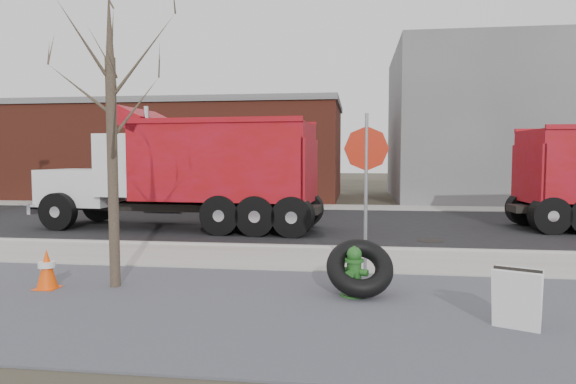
# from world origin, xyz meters

# --- Properties ---
(ground) EXTENTS (120.00, 120.00, 0.00)m
(ground) POSITION_xyz_m (0.00, 0.00, 0.00)
(ground) COLOR #383328
(ground) RESTS_ON ground
(gravel_verge) EXTENTS (60.00, 5.00, 0.03)m
(gravel_verge) POSITION_xyz_m (0.00, -3.50, 0.01)
(gravel_verge) COLOR slate
(gravel_verge) RESTS_ON ground
(sidewalk) EXTENTS (60.00, 2.50, 0.06)m
(sidewalk) POSITION_xyz_m (0.00, 0.25, 0.03)
(sidewalk) COLOR #9E9B93
(sidewalk) RESTS_ON ground
(curb) EXTENTS (60.00, 0.15, 0.11)m
(curb) POSITION_xyz_m (0.00, 1.55, 0.06)
(curb) COLOR #9E9B93
(curb) RESTS_ON ground
(road) EXTENTS (60.00, 9.40, 0.02)m
(road) POSITION_xyz_m (0.00, 6.30, 0.01)
(road) COLOR black
(road) RESTS_ON ground
(far_sidewalk) EXTENTS (60.00, 2.00, 0.06)m
(far_sidewalk) POSITION_xyz_m (0.00, 12.00, 0.03)
(far_sidewalk) COLOR #9E9B93
(far_sidewalk) RESTS_ON ground
(building_grey) EXTENTS (12.00, 10.00, 8.00)m
(building_grey) POSITION_xyz_m (9.00, 18.00, 4.00)
(building_grey) COLOR gray
(building_grey) RESTS_ON ground
(building_brick) EXTENTS (20.20, 8.20, 5.30)m
(building_brick) POSITION_xyz_m (-10.00, 17.00, 2.65)
(building_brick) COLOR maroon
(building_brick) RESTS_ON ground
(bare_tree) EXTENTS (3.20, 3.20, 5.20)m
(bare_tree) POSITION_xyz_m (-3.20, -2.60, 3.30)
(bare_tree) COLOR #382D23
(bare_tree) RESTS_ON ground
(fire_hydrant) EXTENTS (0.48, 0.47, 0.85)m
(fire_hydrant) POSITION_xyz_m (0.97, -2.66, 0.39)
(fire_hydrant) COLOR #2A6225
(fire_hydrant) RESTS_ON ground
(truck_tire) EXTENTS (1.23, 1.14, 0.98)m
(truck_tire) POSITION_xyz_m (1.07, -2.60, 0.49)
(truck_tire) COLOR black
(truck_tire) RESTS_ON ground
(stop_sign) EXTENTS (0.85, 0.10, 3.14)m
(stop_sign) POSITION_xyz_m (1.18, -1.10, 2.11)
(stop_sign) COLOR gray
(stop_sign) RESTS_ON ground
(sandwich_board) EXTENTS (0.70, 0.58, 0.83)m
(sandwich_board) POSITION_xyz_m (3.11, -4.03, 0.44)
(sandwich_board) COLOR white
(sandwich_board) RESTS_ON ground
(traffic_cone_near) EXTENTS (0.38, 0.38, 0.72)m
(traffic_cone_near) POSITION_xyz_m (-4.31, -2.88, 0.36)
(traffic_cone_near) COLOR #FF4A08
(traffic_cone_near) RESTS_ON ground
(dump_truck_red_b) EXTENTS (9.08, 3.10, 3.78)m
(dump_truck_red_b) POSITION_xyz_m (-4.24, 4.62, 1.92)
(dump_truck_red_b) COLOR black
(dump_truck_red_b) RESTS_ON ground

